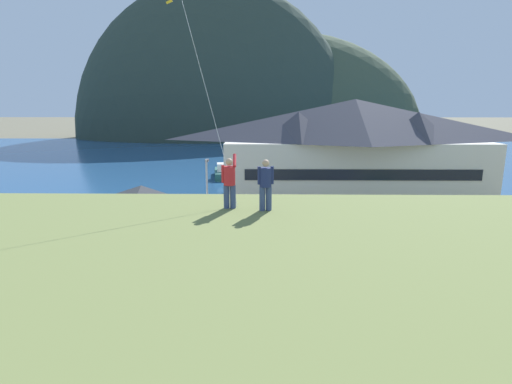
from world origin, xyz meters
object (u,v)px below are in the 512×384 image
object	(u,v)px
parked_car_front_row_end	(218,265)
wharf_dock	(246,175)
parked_car_front_row_silver	(376,275)
parked_car_back_row_left	(363,235)
person_companion	(266,183)
parked_car_back_row_right	(470,279)
moored_boat_wharfside	(223,173)
person_kite_flyer	(229,181)
parked_car_lone_by_shed	(36,238)
parked_car_mid_row_far	(31,271)
parking_light_pole	(207,190)
harbor_lodge	(353,148)
storage_shed_near_lot	(143,217)
parked_car_mid_row_center	(461,234)
parked_car_front_row_red	(120,268)
storage_shed_waterside	(258,178)
parked_car_mid_row_near	(238,233)

from	to	relation	value
parked_car_front_row_end	wharf_dock	bearing A→B (deg)	89.55
parked_car_front_row_silver	parked_car_back_row_left	size ratio (longest dim) A/B	0.99
person_companion	parked_car_back_row_right	bearing A→B (deg)	34.02
parked_car_back_row_left	parked_car_front_row_end	bearing A→B (deg)	-149.60
moored_boat_wharfside	person_kite_flyer	world-z (taller)	person_kite_flyer
wharf_dock	parked_car_back_row_left	distance (m)	30.82
parked_car_lone_by_shed	parked_car_mid_row_far	bearing A→B (deg)	-63.10
parked_car_back_row_left	parking_light_pole	xyz separation A→B (m)	(-11.99, 3.44, 2.59)
harbor_lodge	person_companion	size ratio (longest dim) A/B	16.86
parked_car_front_row_end	parked_car_lone_by_shed	xyz separation A→B (m)	(-13.71, 4.76, 0.00)
storage_shed_near_lot	parked_car_mid_row_center	size ratio (longest dim) A/B	1.52
wharf_dock	parked_car_back_row_right	bearing A→B (deg)	-69.22
parked_car_front_row_red	storage_shed_waterside	bearing A→B (deg)	70.22
parked_car_back_row_right	parked_car_back_row_left	xyz separation A→B (m)	(-4.10, 7.57, 0.00)
wharf_dock	parking_light_pole	distance (m)	26.06
wharf_dock	parked_car_mid_row_center	size ratio (longest dim) A/B	3.59
storage_shed_near_lot	parked_car_front_row_silver	bearing A→B (deg)	-23.02
parking_light_pole	parked_car_front_row_red	bearing A→B (deg)	-111.36
parked_car_front_row_red	harbor_lodge	bearing A→B (deg)	50.16
parked_car_front_row_end	person_kite_flyer	xyz separation A→B (m)	(1.54, -9.07, 6.92)
parked_car_lone_by_shed	person_companion	bearing A→B (deg)	-40.56
parked_car_mid_row_center	parked_car_mid_row_near	bearing A→B (deg)	-179.57
parked_car_back_row_left	moored_boat_wharfside	bearing A→B (deg)	114.57
wharf_dock	parking_light_pole	size ratio (longest dim) A/B	2.57
parked_car_mid_row_center	parking_light_pole	xyz separation A→B (m)	(-19.43, 3.14, 2.59)
storage_shed_waterside	harbor_lodge	bearing A→B (deg)	-0.35
parked_car_back_row_left	parked_car_mid_row_far	bearing A→B (deg)	-161.56
harbor_lodge	parked_car_back_row_right	bearing A→B (deg)	-85.94
storage_shed_near_lot	parked_car_mid_row_far	world-z (taller)	storage_shed_near_lot
person_companion	parked_car_mid_row_far	bearing A→B (deg)	148.43
harbor_lodge	parking_light_pole	world-z (taller)	harbor_lodge
parked_car_front_row_end	parked_car_back_row_left	bearing A→B (deg)	30.40
parked_car_mid_row_near	storage_shed_near_lot	bearing A→B (deg)	-172.17
storage_shed_near_lot	person_kite_flyer	bearing A→B (deg)	-62.19
parked_car_front_row_end	parking_light_pole	world-z (taller)	parking_light_pole
harbor_lodge	storage_shed_near_lot	world-z (taller)	harbor_lodge
wharf_dock	parked_car_front_row_end	bearing A→B (deg)	-90.45
parked_car_front_row_silver	parked_car_mid_row_center	size ratio (longest dim) A/B	0.98
parked_car_mid_row_far	parked_car_mid_row_center	size ratio (longest dim) A/B	0.99
parked_car_front_row_silver	parked_car_back_row_left	bearing A→B (deg)	82.19
person_kite_flyer	moored_boat_wharfside	bearing A→B (deg)	96.12
parked_car_mid_row_far	harbor_lodge	bearing A→B (deg)	43.86
parked_car_mid_row_near	parked_car_mid_row_far	world-z (taller)	same
storage_shed_waterside	parked_car_back_row_right	size ratio (longest dim) A/B	1.46
harbor_lodge	storage_shed_waterside	xyz separation A→B (m)	(-10.41, 0.06, -3.41)
storage_shed_near_lot	parked_car_back_row_right	bearing A→B (deg)	-18.61
storage_shed_near_lot	parking_light_pole	world-z (taller)	parking_light_pole
parked_car_mid_row_near	parked_car_front_row_end	world-z (taller)	same
parked_car_mid_row_far	parked_car_back_row_left	distance (m)	22.03
harbor_lodge	parked_car_mid_row_near	bearing A→B (deg)	-127.48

